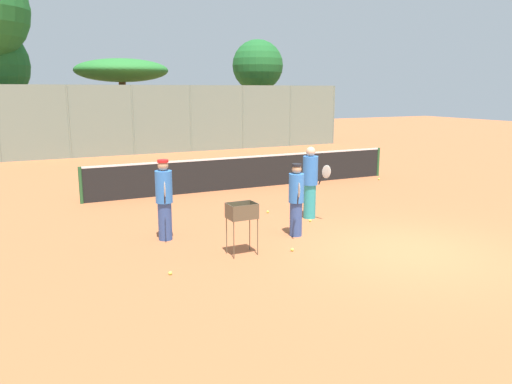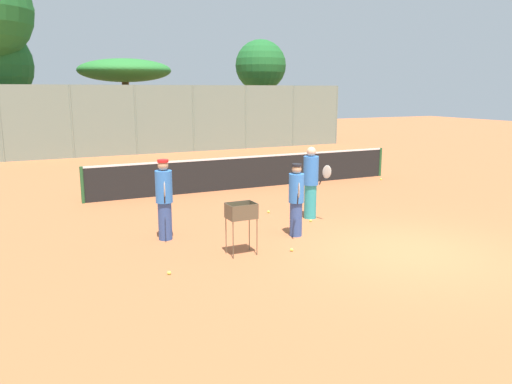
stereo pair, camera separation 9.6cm
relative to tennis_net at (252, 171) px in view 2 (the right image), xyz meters
The scene contains 16 objects.
ground_plane 7.50m from the tennis_net, 90.00° to the right, with size 80.00×80.00×0.00m, color #B26038.
tennis_net is the anchor object (origin of this frame).
back_fence 10.44m from the tennis_net, 90.00° to the left, with size 21.15×0.08×3.45m.
tree_1 15.32m from the tennis_net, 62.67° to the left, with size 3.07×3.07×6.19m.
tree_3 13.91m from the tennis_net, 95.66° to the left, with size 4.98×4.98×4.86m.
player_white_outfit 6.16m from the tennis_net, 133.07° to the right, with size 0.37×0.91×1.76m.
player_red_cap 4.32m from the tennis_net, 95.01° to the right, with size 0.38×0.93×1.82m.
player_yellow_shirt 5.70m from the tennis_net, 105.29° to the right, with size 0.48×0.83×1.63m.
ball_cart 6.88m from the tennis_net, 116.94° to the right, with size 0.56×0.41×1.04m.
tennis_ball_0 2.74m from the tennis_net, 88.14° to the right, with size 0.07×0.07×0.07m, color #D1E54C.
tennis_ball_1 4.91m from the tennis_net, ahead, with size 0.07×0.07×0.07m, color #D1E54C.
tennis_ball_2 3.56m from the tennis_net, 108.00° to the right, with size 0.07×0.07×0.07m, color #D1E54C.
tennis_ball_3 6.77m from the tennis_net, 108.36° to the right, with size 0.07×0.07×0.07m, color #D1E54C.
tennis_ball_4 8.13m from the tennis_net, 125.63° to the right, with size 0.07×0.07×0.07m, color #D1E54C.
tennis_ball_5 4.68m from the tennis_net, 96.95° to the right, with size 0.07×0.07×0.07m, color #D1E54C.
parked_car 15.67m from the tennis_net, 107.14° to the left, with size 4.20×1.70×1.60m.
Camera 2 is at (-6.96, -7.30, 3.21)m, focal length 35.00 mm.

